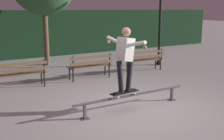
{
  "coord_description": "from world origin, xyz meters",
  "views": [
    {
      "loc": [
        -3.82,
        -5.39,
        2.45
      ],
      "look_at": [
        -0.12,
        0.85,
        0.85
      ],
      "focal_mm": 44.8,
      "sensor_mm": 36.0,
      "label": 1
    }
  ],
  "objects_px": {
    "grind_rail": "(132,97)",
    "skateboard": "(125,92)",
    "park_bench_leftmost": "(20,72)",
    "park_bench_left_center": "(91,64)",
    "park_bench_right_center": "(145,58)",
    "lamp_post_right": "(160,8)",
    "skateboarder": "(125,54)"
  },
  "relations": [
    {
      "from": "grind_rail",
      "to": "park_bench_right_center",
      "type": "xyz_separation_m",
      "value": [
        2.86,
        3.22,
        0.23
      ]
    },
    {
      "from": "skateboard",
      "to": "skateboarder",
      "type": "bearing_deg",
      "value": 6.76
    },
    {
      "from": "park_bench_left_center",
      "to": "park_bench_right_center",
      "type": "relative_size",
      "value": 1.0
    },
    {
      "from": "park_bench_leftmost",
      "to": "lamp_post_right",
      "type": "bearing_deg",
      "value": 7.29
    },
    {
      "from": "grind_rail",
      "to": "skateboard",
      "type": "height_order",
      "value": "skateboard"
    },
    {
      "from": "skateboard",
      "to": "park_bench_left_center",
      "type": "relative_size",
      "value": 0.5
    },
    {
      "from": "skateboard",
      "to": "park_bench_right_center",
      "type": "xyz_separation_m",
      "value": [
        3.09,
        3.22,
        0.08
      ]
    },
    {
      "from": "grind_rail",
      "to": "park_bench_right_center",
      "type": "relative_size",
      "value": 1.99
    },
    {
      "from": "skateboarder",
      "to": "park_bench_leftmost",
      "type": "bearing_deg",
      "value": 118.41
    },
    {
      "from": "skateboarder",
      "to": "park_bench_right_center",
      "type": "distance_m",
      "value": 4.54
    },
    {
      "from": "lamp_post_right",
      "to": "park_bench_leftmost",
      "type": "bearing_deg",
      "value": -172.71
    },
    {
      "from": "park_bench_leftmost",
      "to": "lamp_post_right",
      "type": "relative_size",
      "value": 0.41
    },
    {
      "from": "park_bench_leftmost",
      "to": "lamp_post_right",
      "type": "xyz_separation_m",
      "value": [
        6.16,
        0.79,
        1.94
      ]
    },
    {
      "from": "grind_rail",
      "to": "lamp_post_right",
      "type": "xyz_separation_m",
      "value": [
        4.2,
        4.0,
        2.18
      ]
    },
    {
      "from": "park_bench_leftmost",
      "to": "park_bench_left_center",
      "type": "xyz_separation_m",
      "value": [
        2.41,
        0.0,
        0.0
      ]
    },
    {
      "from": "skateboard",
      "to": "park_bench_leftmost",
      "type": "bearing_deg",
      "value": 118.37
    },
    {
      "from": "park_bench_left_center",
      "to": "lamp_post_right",
      "type": "xyz_separation_m",
      "value": [
        3.75,
        0.79,
        1.94
      ]
    },
    {
      "from": "park_bench_leftmost",
      "to": "skateboarder",
      "type": "bearing_deg",
      "value": -61.59
    },
    {
      "from": "park_bench_right_center",
      "to": "lamp_post_right",
      "type": "bearing_deg",
      "value": 30.48
    },
    {
      "from": "skateboarder",
      "to": "lamp_post_right",
      "type": "bearing_deg",
      "value": 42.14
    },
    {
      "from": "skateboarder",
      "to": "grind_rail",
      "type": "bearing_deg",
      "value": -0.09
    },
    {
      "from": "lamp_post_right",
      "to": "park_bench_left_center",
      "type": "bearing_deg",
      "value": -168.13
    },
    {
      "from": "park_bench_leftmost",
      "to": "park_bench_right_center",
      "type": "height_order",
      "value": "same"
    },
    {
      "from": "skateboarder",
      "to": "park_bench_left_center",
      "type": "relative_size",
      "value": 0.97
    },
    {
      "from": "park_bench_left_center",
      "to": "lamp_post_right",
      "type": "relative_size",
      "value": 0.41
    },
    {
      "from": "park_bench_left_center",
      "to": "skateboarder",
      "type": "bearing_deg",
      "value": -101.82
    },
    {
      "from": "park_bench_left_center",
      "to": "park_bench_right_center",
      "type": "height_order",
      "value": "same"
    },
    {
      "from": "skateboard",
      "to": "grind_rail",
      "type": "bearing_deg",
      "value": -0.0
    },
    {
      "from": "park_bench_right_center",
      "to": "lamp_post_right",
      "type": "xyz_separation_m",
      "value": [
        1.34,
        0.79,
        1.94
      ]
    },
    {
      "from": "skateboard",
      "to": "lamp_post_right",
      "type": "bearing_deg",
      "value": 42.12
    },
    {
      "from": "park_bench_left_center",
      "to": "park_bench_right_center",
      "type": "distance_m",
      "value": 2.41
    },
    {
      "from": "park_bench_leftmost",
      "to": "park_bench_right_center",
      "type": "xyz_separation_m",
      "value": [
        4.82,
        0.0,
        0.0
      ]
    }
  ]
}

